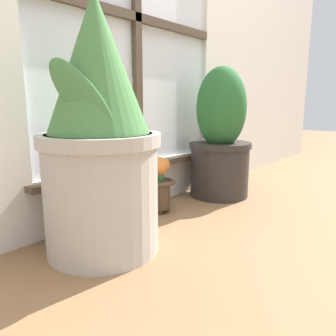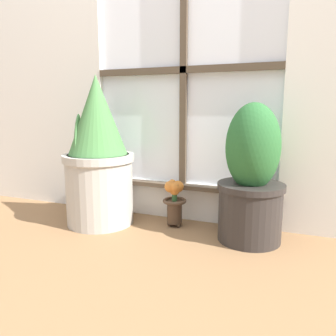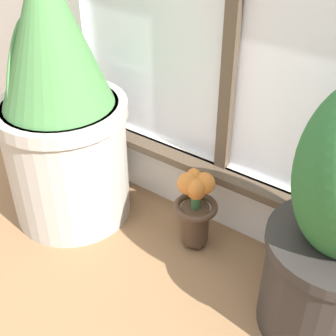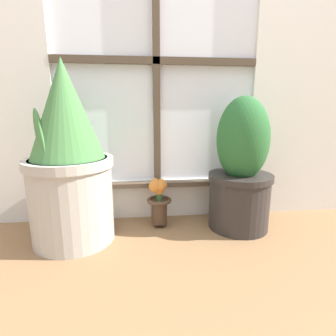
% 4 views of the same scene
% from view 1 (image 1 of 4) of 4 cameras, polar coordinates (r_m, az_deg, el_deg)
% --- Properties ---
extents(ground_plane, '(10.00, 10.00, 0.00)m').
position_cam_1_polar(ground_plane, '(1.23, 15.19, -11.90)').
color(ground_plane, olive).
extents(potted_plant_left, '(0.38, 0.38, 0.80)m').
position_cam_1_polar(potted_plant_left, '(1.04, -11.87, 5.21)').
color(potted_plant_left, '#B7B2A8').
rests_on(potted_plant_left, ground_plane).
extents(potted_plant_right, '(0.31, 0.31, 0.65)m').
position_cam_1_polar(potted_plant_right, '(1.69, 9.10, 5.02)').
color(potted_plant_right, '#2D2826').
rests_on(potted_plant_right, ground_plane).
extents(flower_vase, '(0.13, 0.13, 0.25)m').
position_cam_1_polar(flower_vase, '(1.42, -1.29, -2.14)').
color(flower_vase, '#473323').
rests_on(flower_vase, ground_plane).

